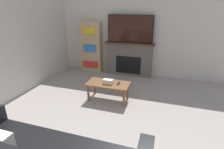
% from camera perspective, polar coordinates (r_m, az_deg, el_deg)
% --- Properties ---
extents(wall_back, '(5.58, 0.06, 2.70)m').
position_cam_1_polar(wall_back, '(5.36, 7.22, 14.07)').
color(wall_back, beige).
rests_on(wall_back, ground_plane).
extents(wall_side, '(0.06, 5.73, 2.70)m').
position_cam_1_polar(wall_side, '(4.39, -31.84, 9.57)').
color(wall_side, beige).
rests_on(wall_side, ground_plane).
extents(fireplace, '(1.48, 0.28, 1.01)m').
position_cam_1_polar(fireplace, '(5.40, 5.61, 5.09)').
color(fireplace, '#605651').
rests_on(fireplace, ground_plane).
extents(tv, '(1.33, 0.03, 0.79)m').
position_cam_1_polar(tv, '(5.21, 5.92, 14.57)').
color(tv, black).
rests_on(tv, fireplace).
extents(coffee_table, '(0.95, 0.48, 0.41)m').
position_cam_1_polar(coffee_table, '(3.92, -1.25, -3.62)').
color(coffee_table, brown).
rests_on(coffee_table, ground_plane).
extents(tissue_box, '(0.22, 0.12, 0.10)m').
position_cam_1_polar(tissue_box, '(3.85, -1.28, -2.32)').
color(tissue_box, beige).
rests_on(tissue_box, coffee_table).
extents(remote_control, '(0.04, 0.15, 0.02)m').
position_cam_1_polar(remote_control, '(3.86, 2.16, -2.87)').
color(remote_control, black).
rests_on(remote_control, coffee_table).
extents(bookshelf, '(0.67, 0.29, 1.59)m').
position_cam_1_polar(bookshelf, '(5.69, -6.73, 8.81)').
color(bookshelf, tan).
rests_on(bookshelf, ground_plane).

